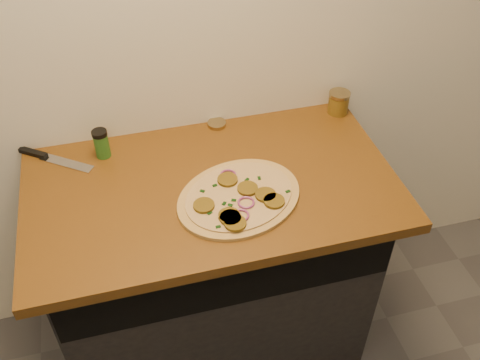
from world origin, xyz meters
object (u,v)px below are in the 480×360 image
object	(u,v)px
pizza	(239,197)
chefs_knife	(49,158)
salsa_jar	(339,102)
spice_shaker	(101,144)

from	to	relation	value
pizza	chefs_knife	size ratio (longest dim) A/B	2.12
chefs_knife	salsa_jar	size ratio (longest dim) A/B	2.89
chefs_knife	spice_shaker	distance (m)	0.19
pizza	salsa_jar	size ratio (longest dim) A/B	6.12
pizza	chefs_knife	distance (m)	0.68
chefs_knife	salsa_jar	distance (m)	1.06
spice_shaker	pizza	bearing A→B (deg)	-40.13
pizza	chefs_knife	xyz separation A→B (m)	(-0.58, 0.36, -0.00)
chefs_knife	salsa_jar	xyz separation A→B (m)	(1.06, 0.01, 0.04)
salsa_jar	spice_shaker	xyz separation A→B (m)	(-0.88, -0.04, 0.01)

